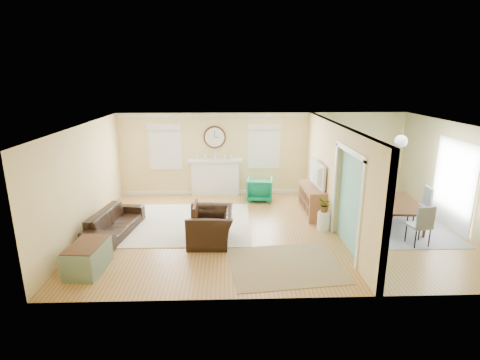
% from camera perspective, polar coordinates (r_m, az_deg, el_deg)
% --- Properties ---
extents(floor, '(9.00, 9.00, 0.00)m').
position_cam_1_polar(floor, '(9.44, 4.96, -7.48)').
color(floor, olive).
rests_on(floor, ground).
extents(wall_back, '(9.00, 0.02, 2.60)m').
position_cam_1_polar(wall_back, '(11.91, 3.42, 3.99)').
color(wall_back, '#DBBD7C').
rests_on(wall_back, ground).
extents(wall_front, '(9.00, 0.02, 2.60)m').
position_cam_1_polar(wall_front, '(6.20, 8.50, -7.24)').
color(wall_front, '#DBBD7C').
rests_on(wall_front, ground).
extents(wall_left, '(0.02, 6.00, 2.60)m').
position_cam_1_polar(wall_left, '(9.57, -22.67, -0.10)').
color(wall_left, '#DBBD7C').
rests_on(wall_left, ground).
extents(wall_right, '(0.02, 6.00, 2.60)m').
position_cam_1_polar(wall_right, '(10.55, 30.19, 0.34)').
color(wall_right, '#DBBD7C').
rests_on(wall_right, ground).
extents(ceiling, '(9.00, 6.00, 0.02)m').
position_cam_1_polar(ceiling, '(8.76, 5.36, 8.37)').
color(ceiling, white).
rests_on(ceiling, wall_back).
extents(partition, '(0.17, 6.00, 2.60)m').
position_cam_1_polar(partition, '(9.56, 13.98, 1.00)').
color(partition, '#DBBD7C').
rests_on(partition, ground).
extents(fireplace, '(1.70, 0.30, 1.17)m').
position_cam_1_polar(fireplace, '(11.92, -3.78, 0.51)').
color(fireplace, white).
rests_on(fireplace, ground).
extents(wall_clock, '(0.70, 0.07, 0.70)m').
position_cam_1_polar(wall_clock, '(11.74, -3.88, 6.53)').
color(wall_clock, '#452816').
rests_on(wall_clock, wall_back).
extents(window_left, '(1.05, 0.13, 1.42)m').
position_cam_1_polar(window_left, '(11.91, -11.37, 5.46)').
color(window_left, white).
rests_on(window_left, wall_back).
extents(window_right, '(1.05, 0.13, 1.42)m').
position_cam_1_polar(window_right, '(11.81, 3.71, 5.64)').
color(window_right, white).
rests_on(window_right, wall_back).
extents(french_doors, '(0.06, 1.70, 2.20)m').
position_cam_1_polar(french_doors, '(10.58, 29.84, -0.70)').
color(french_doors, white).
rests_on(french_doors, ground).
extents(pendant, '(0.30, 0.30, 0.55)m').
position_cam_1_polar(pendant, '(9.66, 23.33, 5.45)').
color(pendant, gold).
rests_on(pendant, ceiling).
extents(rug_cream, '(3.38, 2.95, 0.02)m').
position_cam_1_polar(rug_cream, '(9.85, -8.38, -6.52)').
color(rug_cream, beige).
rests_on(rug_cream, floor).
extents(rug_jute, '(2.38, 2.03, 0.01)m').
position_cam_1_polar(rug_jute, '(7.80, 6.90, -12.72)').
color(rug_jute, '#9E8760').
rests_on(rug_jute, floor).
extents(rug_grey, '(2.31, 2.89, 0.01)m').
position_cam_1_polar(rug_grey, '(10.48, 22.71, -6.27)').
color(rug_grey, gray).
rests_on(rug_grey, floor).
extents(sofa, '(1.06, 2.08, 0.58)m').
position_cam_1_polar(sofa, '(9.55, -18.55, -6.10)').
color(sofa, black).
rests_on(sofa, floor).
extents(eames_chair, '(1.06, 1.21, 0.76)m').
position_cam_1_polar(eames_chair, '(8.60, -4.41, -7.08)').
color(eames_chair, black).
rests_on(eames_chair, floor).
extents(green_chair, '(0.84, 0.86, 0.70)m').
position_cam_1_polar(green_chair, '(11.46, 3.03, -1.38)').
color(green_chair, '#007235').
rests_on(green_chair, floor).
extents(trunk, '(0.69, 1.04, 0.57)m').
position_cam_1_polar(trunk, '(7.99, -22.20, -10.86)').
color(trunk, slate).
rests_on(trunk, floor).
extents(credenza, '(0.51, 1.49, 0.80)m').
position_cam_1_polar(credenza, '(10.48, 11.02, -3.01)').
color(credenza, '#97633E').
rests_on(credenza, floor).
extents(tv, '(0.23, 1.18, 0.68)m').
position_cam_1_polar(tv, '(10.27, 11.13, 0.90)').
color(tv, black).
rests_on(tv, credenza).
extents(garden_stool, '(0.32, 0.32, 0.46)m').
position_cam_1_polar(garden_stool, '(9.52, 12.64, -6.11)').
color(garden_stool, white).
rests_on(garden_stool, floor).
extents(potted_plant, '(0.30, 0.34, 0.37)m').
position_cam_1_polar(potted_plant, '(9.38, 12.79, -3.73)').
color(potted_plant, '#337F33').
rests_on(potted_plant, garden_stool).
extents(dining_table, '(1.15, 1.84, 0.61)m').
position_cam_1_polar(dining_table, '(10.37, 22.88, -4.73)').
color(dining_table, '#452816').
rests_on(dining_table, floor).
extents(dining_chair_n, '(0.55, 0.55, 1.00)m').
position_cam_1_polar(dining_chair_n, '(11.26, 20.84, -1.46)').
color(dining_chair_n, gray).
rests_on(dining_chair_n, floor).
extents(dining_chair_s, '(0.49, 0.49, 0.97)m').
position_cam_1_polar(dining_chair_s, '(9.29, 25.67, -5.67)').
color(dining_chair_s, gray).
rests_on(dining_chair_s, floor).
extents(dining_chair_w, '(0.47, 0.47, 1.02)m').
position_cam_1_polar(dining_chair_w, '(10.04, 19.96, -3.30)').
color(dining_chair_w, white).
rests_on(dining_chair_w, floor).
extents(dining_chair_e, '(0.48, 0.48, 0.99)m').
position_cam_1_polar(dining_chair_e, '(10.58, 25.70, -3.09)').
color(dining_chair_e, gray).
rests_on(dining_chair_e, floor).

